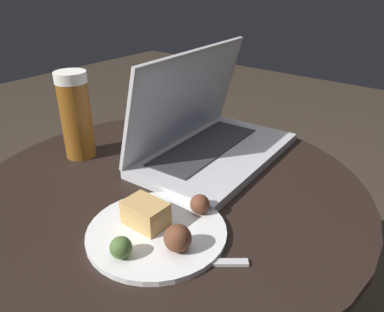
% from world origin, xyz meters
% --- Properties ---
extents(table, '(0.74, 0.74, 0.56)m').
position_xyz_m(table, '(0.00, 0.00, 0.44)').
color(table, black).
rests_on(table, ground_plane).
extents(laptop, '(0.38, 0.24, 0.23)m').
position_xyz_m(laptop, '(0.15, 0.02, 0.61)').
color(laptop, silver).
rests_on(laptop, table).
extents(beer_glass, '(0.06, 0.06, 0.18)m').
position_xyz_m(beer_glass, '(-0.03, 0.23, 0.66)').
color(beer_glass, brown).
rests_on(beer_glass, table).
extents(snack_plate, '(0.22, 0.22, 0.05)m').
position_xyz_m(snack_plate, '(-0.12, -0.09, 0.58)').
color(snack_plate, white).
rests_on(snack_plate, table).
extents(fork, '(0.11, 0.14, 0.00)m').
position_xyz_m(fork, '(-0.15, -0.16, 0.57)').
color(fork, silver).
rests_on(fork, table).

